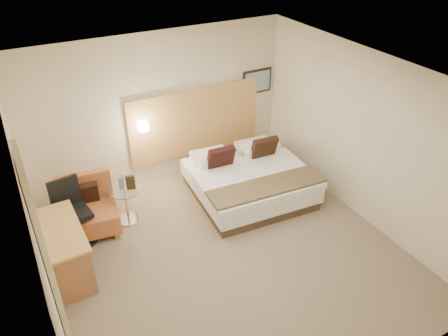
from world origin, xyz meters
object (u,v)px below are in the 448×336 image
desk_chair (73,217)px  lounge_chair (89,210)px  desk (63,238)px  side_table (127,203)px  bed (249,180)px

desk_chair → lounge_chair: bearing=30.8°
desk → side_table: bearing=34.1°
side_table → desk: 1.34m
desk → desk_chair: (0.24, 0.65, -0.19)m
desk_chair → bed: bearing=-4.4°
side_table → desk: bearing=-145.9°
bed → desk: size_ratio=1.63×
bed → lounge_chair: bed is taller
desk_chair → desk: bearing=-110.3°
lounge_chair → desk: (-0.50, -0.80, 0.25)m
side_table → desk_chair: desk_chair is taller
bed → lounge_chair: size_ratio=2.20×
bed → side_table: 2.12m
side_table → desk_chair: bearing=-174.0°
bed → side_table: bed is taller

